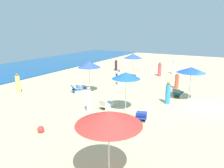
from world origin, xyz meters
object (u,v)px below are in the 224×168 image
at_px(umbrella_0, 126,76).
at_px(beachgoer_0, 119,77).
at_px(beachgoer_1, 168,94).
at_px(beach_ball_2, 41,129).
at_px(umbrella_1, 109,118).
at_px(umbrella_2, 89,64).
at_px(beachgoer_3, 18,84).
at_px(beach_ball_1, 174,89).
at_px(lounge_chair_3_0, 178,93).
at_px(lounge_chair_4_0, 119,76).
at_px(beachgoer_6, 89,100).
at_px(umbrella_4, 133,56).
at_px(lounge_chair_0_1, 141,116).
at_px(beachgoer_7, 174,68).
at_px(beachgoer_4, 177,81).
at_px(beachgoer_5, 116,65).
at_px(lounge_chair_0_0, 106,104).
at_px(beachgoer_2, 160,70).
at_px(lounge_chair_2_1, 79,89).
at_px(umbrella_3, 191,70).
at_px(lounge_chair_2_0, 80,87).

relative_size(umbrella_0, beachgoer_0, 1.71).
xyz_separation_m(beachgoer_1, beach_ball_2, (-7.77, 4.62, -0.59)).
distance_m(umbrella_1, umbrella_2, 11.03).
distance_m(umbrella_2, beachgoer_3, 6.34).
bearing_deg(beachgoer_1, beach_ball_1, 161.35).
height_order(beachgoer_0, beach_ball_2, beachgoer_0).
bearing_deg(beach_ball_2, beachgoer_1, -30.72).
xyz_separation_m(umbrella_0, lounge_chair_3_0, (5.00, -2.29, -2.18)).
bearing_deg(lounge_chair_4_0, beachgoer_6, 86.16).
xyz_separation_m(umbrella_1, umbrella_4, (15.62, 6.08, -0.00)).
relative_size(lounge_chair_0_1, beachgoer_7, 0.83).
bearing_deg(beachgoer_4, beach_ball_2, -104.94).
xyz_separation_m(umbrella_1, beachgoer_5, (18.52, 9.77, -1.76)).
bearing_deg(lounge_chair_0_0, beachgoer_7, -90.92).
xyz_separation_m(beachgoer_0, beachgoer_6, (-7.17, -1.54, 0.05)).
height_order(umbrella_4, beachgoer_2, umbrella_4).
relative_size(lounge_chair_2_1, beachgoer_4, 0.97).
xyz_separation_m(lounge_chair_0_1, beach_ball_1, (7.12, -0.23, -0.11)).
distance_m(umbrella_3, beachgoer_3, 14.12).
distance_m(beachgoer_0, beachgoer_2, 6.24).
xyz_separation_m(lounge_chair_2_1, beachgoer_1, (0.89, -7.52, 0.51)).
xyz_separation_m(lounge_chair_0_1, umbrella_2, (3.02, 5.94, 2.20)).
xyz_separation_m(lounge_chair_2_0, lounge_chair_2_1, (-0.45, -0.15, -0.02)).
bearing_deg(beachgoer_7, beachgoer_4, -117.40).
bearing_deg(umbrella_2, beachgoer_1, -84.93).
relative_size(lounge_chair_4_0, beach_ball_1, 4.47).
height_order(lounge_chair_4_0, beachgoer_3, beachgoer_3).
bearing_deg(beachgoer_7, umbrella_0, -132.61).
relative_size(lounge_chair_0_0, beachgoer_5, 0.90).
relative_size(lounge_chair_2_0, umbrella_4, 0.56).
relative_size(umbrella_1, beachgoer_4, 1.75).
bearing_deg(beachgoer_3, umbrella_2, 117.26).
xyz_separation_m(umbrella_1, beachgoer_2, (18.01, 3.77, -1.69)).
bearing_deg(beachgoer_0, beach_ball_1, -8.52).
bearing_deg(umbrella_0, umbrella_4, 21.53).
xyz_separation_m(umbrella_2, beachgoer_2, (9.43, -3.16, -1.71)).
relative_size(umbrella_3, beachgoer_4, 1.68).
height_order(lounge_chair_0_1, umbrella_4, umbrella_4).
distance_m(lounge_chair_4_0, beachgoer_1, 8.83).
bearing_deg(beachgoer_0, beachgoer_2, 55.12).
xyz_separation_m(beach_ball_1, beach_ball_2, (-11.29, 4.26, 0.02)).
height_order(beachgoer_5, beach_ball_1, beachgoer_5).
bearing_deg(umbrella_2, beachgoer_0, -14.16).
distance_m(umbrella_0, umbrella_4, 10.04).
bearing_deg(umbrella_2, umbrella_1, -141.12).
distance_m(umbrella_3, beachgoer_5, 13.28).
bearing_deg(lounge_chair_0_0, beachgoer_2, -86.19).
height_order(beachgoer_4, beachgoer_7, beachgoer_7).
relative_size(beachgoer_1, beachgoer_3, 0.98).
xyz_separation_m(beachgoer_2, beachgoer_5, (0.51, 6.00, -0.06)).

